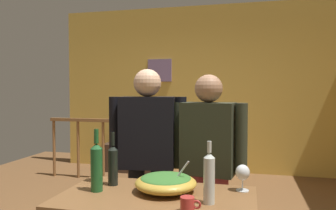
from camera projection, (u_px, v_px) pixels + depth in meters
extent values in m
cube|color=gold|center=(205.00, 89.00, 5.69)|extent=(5.14, 0.10, 2.84)
cube|color=slate|center=(160.00, 70.00, 5.80)|extent=(0.43, 0.03, 0.39)
cylinder|color=brown|center=(54.00, 148.00, 5.34)|extent=(0.04, 0.04, 0.90)
cylinder|color=brown|center=(78.00, 150.00, 5.24)|extent=(0.04, 0.04, 0.90)
cylinder|color=brown|center=(103.00, 151.00, 5.14)|extent=(0.04, 0.04, 0.90)
cylinder|color=brown|center=(129.00, 152.00, 5.03)|extent=(0.04, 0.04, 0.90)
cylinder|color=brown|center=(156.00, 153.00, 4.93)|extent=(0.04, 0.04, 0.90)
cylinder|color=brown|center=(185.00, 155.00, 4.83)|extent=(0.04, 0.04, 0.90)
cube|color=brown|center=(116.00, 121.00, 5.06)|extent=(2.24, 0.07, 0.05)
cube|color=brown|center=(185.00, 151.00, 4.83)|extent=(0.10, 0.10, 1.00)
cube|color=#38281E|center=(131.00, 157.00, 5.70)|extent=(0.90, 0.40, 0.47)
cube|color=black|center=(131.00, 143.00, 5.69)|extent=(0.20, 0.12, 0.02)
cylinder|color=black|center=(131.00, 140.00, 5.68)|extent=(0.03, 0.03, 0.08)
cube|color=black|center=(130.00, 130.00, 5.65)|extent=(0.53, 0.06, 0.30)
cube|color=black|center=(129.00, 130.00, 5.62)|extent=(0.49, 0.01, 0.27)
cube|color=brown|center=(156.00, 199.00, 1.98)|extent=(1.17, 0.67, 0.04)
ellipsoid|color=gold|center=(166.00, 183.00, 2.05)|extent=(0.39, 0.39, 0.11)
ellipsoid|color=#38702D|center=(166.00, 178.00, 2.05)|extent=(0.32, 0.32, 0.05)
cylinder|color=silver|center=(178.00, 176.00, 2.03)|extent=(0.14, 0.01, 0.20)
cylinder|color=silver|center=(242.00, 190.00, 2.07)|extent=(0.08, 0.08, 0.01)
cylinder|color=silver|center=(242.00, 184.00, 2.07)|extent=(0.01, 0.01, 0.07)
ellipsoid|color=silver|center=(243.00, 172.00, 2.06)|extent=(0.09, 0.09, 0.10)
cylinder|color=black|center=(113.00, 168.00, 2.19)|extent=(0.07, 0.07, 0.24)
cone|color=black|center=(113.00, 148.00, 2.19)|extent=(0.07, 0.07, 0.03)
cylinder|color=black|center=(113.00, 139.00, 2.18)|extent=(0.03, 0.03, 0.09)
cylinder|color=#1E5628|center=(97.00, 170.00, 2.06)|extent=(0.07, 0.07, 0.27)
cone|color=#1E5628|center=(96.00, 146.00, 2.05)|extent=(0.07, 0.07, 0.03)
cylinder|color=#1E5628|center=(96.00, 136.00, 2.05)|extent=(0.03, 0.03, 0.09)
cylinder|color=silver|center=(209.00, 181.00, 1.83)|extent=(0.06, 0.06, 0.26)
cone|color=silver|center=(209.00, 155.00, 1.83)|extent=(0.06, 0.06, 0.03)
cylinder|color=silver|center=(209.00, 147.00, 1.82)|extent=(0.02, 0.02, 0.06)
cylinder|color=brown|center=(96.00, 165.00, 2.28)|extent=(0.08, 0.08, 0.22)
cone|color=brown|center=(96.00, 147.00, 2.28)|extent=(0.08, 0.08, 0.04)
cylinder|color=brown|center=(96.00, 140.00, 2.27)|extent=(0.03, 0.03, 0.06)
cylinder|color=#B7332D|center=(187.00, 205.00, 1.71)|extent=(0.07, 0.07, 0.08)
torus|color=#B7332D|center=(197.00, 205.00, 1.69)|extent=(0.05, 0.01, 0.05)
cube|color=black|center=(147.00, 132.00, 2.60)|extent=(0.45, 0.28, 0.56)
cylinder|color=black|center=(181.00, 131.00, 2.57)|extent=(0.09, 0.09, 0.53)
cylinder|color=black|center=(115.00, 130.00, 2.62)|extent=(0.09, 0.09, 0.53)
sphere|color=#D8A884|center=(147.00, 83.00, 2.58)|extent=(0.22, 0.22, 0.22)
cube|color=#2D3323|center=(208.00, 138.00, 2.48)|extent=(0.42, 0.28, 0.54)
cylinder|color=#2D3323|center=(241.00, 138.00, 2.39)|extent=(0.09, 0.09, 0.51)
cylinder|color=#2D3323|center=(178.00, 135.00, 2.58)|extent=(0.09, 0.09, 0.51)
sphere|color=#A37556|center=(209.00, 89.00, 2.47)|extent=(0.21, 0.21, 0.21)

